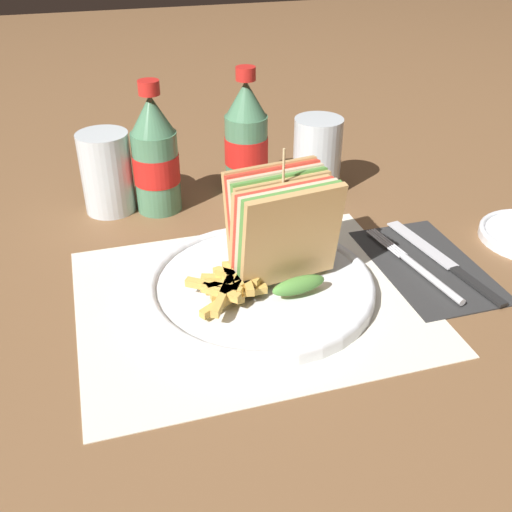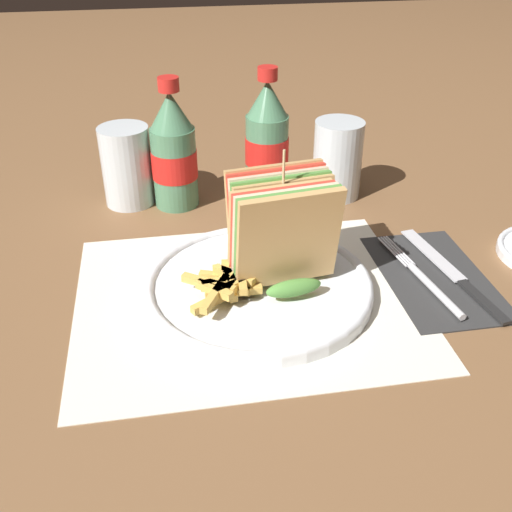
{
  "view_description": "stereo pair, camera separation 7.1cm",
  "coord_description": "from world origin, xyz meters",
  "px_view_note": "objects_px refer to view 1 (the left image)",
  "views": [
    {
      "loc": [
        -0.17,
        -0.54,
        0.42
      ],
      "look_at": [
        0.0,
        0.05,
        0.04
      ],
      "focal_mm": 42.0,
      "sensor_mm": 36.0,
      "label": 1
    },
    {
      "loc": [
        -0.1,
        -0.55,
        0.42
      ],
      "look_at": [
        0.0,
        0.05,
        0.04
      ],
      "focal_mm": 42.0,
      "sensor_mm": 36.0,
      "label": 2
    }
  ],
  "objects_px": {
    "fork": "(421,270)",
    "glass_far": "(107,177)",
    "club_sandwich": "(282,229)",
    "plate_main": "(261,286)",
    "glass_near": "(317,161)",
    "knife": "(444,261)",
    "coke_bottle_near": "(155,157)",
    "coke_bottle_far": "(246,139)"
  },
  "relations": [
    {
      "from": "coke_bottle_near",
      "to": "club_sandwich",
      "type": "bearing_deg",
      "value": -65.14
    },
    {
      "from": "fork",
      "to": "coke_bottle_far",
      "type": "height_order",
      "value": "coke_bottle_far"
    },
    {
      "from": "club_sandwich",
      "to": "coke_bottle_far",
      "type": "xyz_separation_m",
      "value": [
        0.03,
        0.27,
        0.01
      ]
    },
    {
      "from": "coke_bottle_far",
      "to": "glass_far",
      "type": "xyz_separation_m",
      "value": [
        -0.22,
        -0.01,
        -0.03
      ]
    },
    {
      "from": "knife",
      "to": "coke_bottle_near",
      "type": "bearing_deg",
      "value": 133.1
    },
    {
      "from": "club_sandwich",
      "to": "glass_far",
      "type": "xyz_separation_m",
      "value": [
        -0.18,
        0.26,
        -0.03
      ]
    },
    {
      "from": "knife",
      "to": "glass_far",
      "type": "height_order",
      "value": "glass_far"
    },
    {
      "from": "glass_far",
      "to": "club_sandwich",
      "type": "bearing_deg",
      "value": -54.94
    },
    {
      "from": "coke_bottle_near",
      "to": "glass_near",
      "type": "distance_m",
      "value": 0.25
    },
    {
      "from": "coke_bottle_near",
      "to": "glass_far",
      "type": "bearing_deg",
      "value": 165.52
    },
    {
      "from": "plate_main",
      "to": "club_sandwich",
      "type": "xyz_separation_m",
      "value": [
        0.03,
        0.01,
        0.07
      ]
    },
    {
      "from": "glass_far",
      "to": "fork",
      "type": "bearing_deg",
      "value": -39.6
    },
    {
      "from": "fork",
      "to": "glass_far",
      "type": "height_order",
      "value": "glass_far"
    },
    {
      "from": "plate_main",
      "to": "glass_near",
      "type": "xyz_separation_m",
      "value": [
        0.16,
        0.24,
        0.04
      ]
    },
    {
      "from": "glass_near",
      "to": "plate_main",
      "type": "bearing_deg",
      "value": -124.14
    },
    {
      "from": "knife",
      "to": "glass_near",
      "type": "relative_size",
      "value": 1.82
    },
    {
      "from": "plate_main",
      "to": "coke_bottle_near",
      "type": "distance_m",
      "value": 0.28
    },
    {
      "from": "knife",
      "to": "glass_near",
      "type": "xyz_separation_m",
      "value": [
        -0.08,
        0.25,
        0.05
      ]
    },
    {
      "from": "club_sandwich",
      "to": "coke_bottle_near",
      "type": "height_order",
      "value": "coke_bottle_near"
    },
    {
      "from": "plate_main",
      "to": "club_sandwich",
      "type": "height_order",
      "value": "club_sandwich"
    },
    {
      "from": "plate_main",
      "to": "coke_bottle_far",
      "type": "distance_m",
      "value": 0.3
    },
    {
      "from": "fork",
      "to": "knife",
      "type": "relative_size",
      "value": 0.86
    },
    {
      "from": "fork",
      "to": "coke_bottle_near",
      "type": "xyz_separation_m",
      "value": [
        -0.29,
        0.28,
        0.07
      ]
    },
    {
      "from": "club_sandwich",
      "to": "glass_far",
      "type": "distance_m",
      "value": 0.32
    },
    {
      "from": "club_sandwich",
      "to": "coke_bottle_near",
      "type": "xyz_separation_m",
      "value": [
        -0.11,
        0.24,
        0.01
      ]
    },
    {
      "from": "coke_bottle_near",
      "to": "glass_far",
      "type": "relative_size",
      "value": 1.62
    },
    {
      "from": "coke_bottle_far",
      "to": "glass_far",
      "type": "relative_size",
      "value": 1.62
    },
    {
      "from": "fork",
      "to": "coke_bottle_near",
      "type": "height_order",
      "value": "coke_bottle_near"
    },
    {
      "from": "coke_bottle_near",
      "to": "coke_bottle_far",
      "type": "relative_size",
      "value": 1.0
    },
    {
      "from": "club_sandwich",
      "to": "coke_bottle_near",
      "type": "distance_m",
      "value": 0.27
    },
    {
      "from": "plate_main",
      "to": "club_sandwich",
      "type": "bearing_deg",
      "value": 21.62
    },
    {
      "from": "plate_main",
      "to": "fork",
      "type": "distance_m",
      "value": 0.2
    },
    {
      "from": "coke_bottle_near",
      "to": "glass_near",
      "type": "relative_size",
      "value": 1.62
    },
    {
      "from": "plate_main",
      "to": "coke_bottle_far",
      "type": "height_order",
      "value": "coke_bottle_far"
    },
    {
      "from": "plate_main",
      "to": "coke_bottle_near",
      "type": "xyz_separation_m",
      "value": [
        -0.08,
        0.25,
        0.07
      ]
    },
    {
      "from": "plate_main",
      "to": "coke_bottle_near",
      "type": "relative_size",
      "value": 1.41
    },
    {
      "from": "fork",
      "to": "club_sandwich",
      "type": "bearing_deg",
      "value": 160.59
    },
    {
      "from": "plate_main",
      "to": "coke_bottle_far",
      "type": "bearing_deg",
      "value": 77.63
    },
    {
      "from": "coke_bottle_far",
      "to": "glass_near",
      "type": "xyz_separation_m",
      "value": [
        0.1,
        -0.04,
        -0.03
      ]
    },
    {
      "from": "plate_main",
      "to": "fork",
      "type": "relative_size",
      "value": 1.46
    },
    {
      "from": "plate_main",
      "to": "glass_far",
      "type": "bearing_deg",
      "value": 119.35
    },
    {
      "from": "glass_near",
      "to": "knife",
      "type": "bearing_deg",
      "value": -72.28
    }
  ]
}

